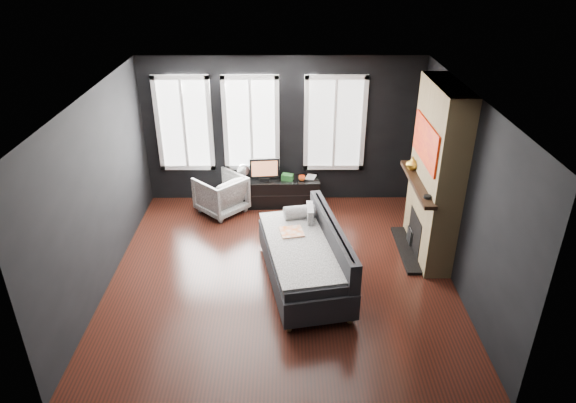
{
  "coord_description": "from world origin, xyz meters",
  "views": [
    {
      "loc": [
        0.07,
        -6.33,
        4.48
      ],
      "look_at": [
        0.1,
        0.3,
        1.05
      ],
      "focal_mm": 32.0,
      "sensor_mm": 36.0,
      "label": 1
    }
  ],
  "objects_px": {
    "book": "(306,171)",
    "armchair": "(221,192)",
    "monitor": "(264,168)",
    "mantel_vase": "(412,163)",
    "sofa": "(304,255)",
    "media_console": "(279,192)",
    "mug": "(302,177)"
  },
  "relations": [
    {
      "from": "monitor",
      "to": "mug",
      "type": "xyz_separation_m",
      "value": [
        0.68,
        -0.01,
        -0.18
      ]
    },
    {
      "from": "sofa",
      "to": "mantel_vase",
      "type": "height_order",
      "value": "mantel_vase"
    },
    {
      "from": "sofa",
      "to": "monitor",
      "type": "bearing_deg",
      "value": 94.15
    },
    {
      "from": "monitor",
      "to": "book",
      "type": "relative_size",
      "value": 2.33
    },
    {
      "from": "book",
      "to": "mantel_vase",
      "type": "height_order",
      "value": "mantel_vase"
    },
    {
      "from": "media_console",
      "to": "mug",
      "type": "bearing_deg",
      "value": -9.7
    },
    {
      "from": "media_console",
      "to": "monitor",
      "type": "height_order",
      "value": "monitor"
    },
    {
      "from": "monitor",
      "to": "sofa",
      "type": "bearing_deg",
      "value": -80.98
    },
    {
      "from": "book",
      "to": "armchair",
      "type": "bearing_deg",
      "value": -165.87
    },
    {
      "from": "sofa",
      "to": "media_console",
      "type": "xyz_separation_m",
      "value": [
        -0.38,
        2.46,
        -0.21
      ]
    },
    {
      "from": "media_console",
      "to": "mug",
      "type": "relative_size",
      "value": 12.06
    },
    {
      "from": "armchair",
      "to": "media_console",
      "type": "height_order",
      "value": "armchair"
    },
    {
      "from": "sofa",
      "to": "mantel_vase",
      "type": "relative_size",
      "value": 10.38
    },
    {
      "from": "sofa",
      "to": "mug",
      "type": "distance_m",
      "value": 2.4
    },
    {
      "from": "armchair",
      "to": "mug",
      "type": "distance_m",
      "value": 1.49
    },
    {
      "from": "armchair",
      "to": "book",
      "type": "distance_m",
      "value": 1.62
    },
    {
      "from": "sofa",
      "to": "mug",
      "type": "relative_size",
      "value": 17.76
    },
    {
      "from": "armchair",
      "to": "media_console",
      "type": "relative_size",
      "value": 0.52
    },
    {
      "from": "monitor",
      "to": "mantel_vase",
      "type": "xyz_separation_m",
      "value": [
        2.37,
        -1.15,
        0.58
      ]
    },
    {
      "from": "monitor",
      "to": "armchair",
      "type": "bearing_deg",
      "value": -168.17
    },
    {
      "from": "armchair",
      "to": "monitor",
      "type": "bearing_deg",
      "value": 151.75
    },
    {
      "from": "mantel_vase",
      "to": "sofa",
      "type": "bearing_deg",
      "value": -143.75
    },
    {
      "from": "sofa",
      "to": "monitor",
      "type": "xyz_separation_m",
      "value": [
        -0.64,
        2.42,
        0.28
      ]
    },
    {
      "from": "armchair",
      "to": "mantel_vase",
      "type": "distance_m",
      "value": 3.41
    },
    {
      "from": "monitor",
      "to": "mantel_vase",
      "type": "relative_size",
      "value": 2.59
    },
    {
      "from": "media_console",
      "to": "monitor",
      "type": "xyz_separation_m",
      "value": [
        -0.26,
        -0.04,
        0.5
      ]
    },
    {
      "from": "armchair",
      "to": "mantel_vase",
      "type": "bearing_deg",
      "value": 118.19
    },
    {
      "from": "media_console",
      "to": "monitor",
      "type": "bearing_deg",
      "value": -172.95
    },
    {
      "from": "media_console",
      "to": "book",
      "type": "relative_size",
      "value": 6.34
    },
    {
      "from": "mug",
      "to": "monitor",
      "type": "bearing_deg",
      "value": 178.81
    },
    {
      "from": "book",
      "to": "mantel_vase",
      "type": "relative_size",
      "value": 1.11
    },
    {
      "from": "media_console",
      "to": "mantel_vase",
      "type": "xyz_separation_m",
      "value": [
        2.11,
        -1.19,
        1.08
      ]
    }
  ]
}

